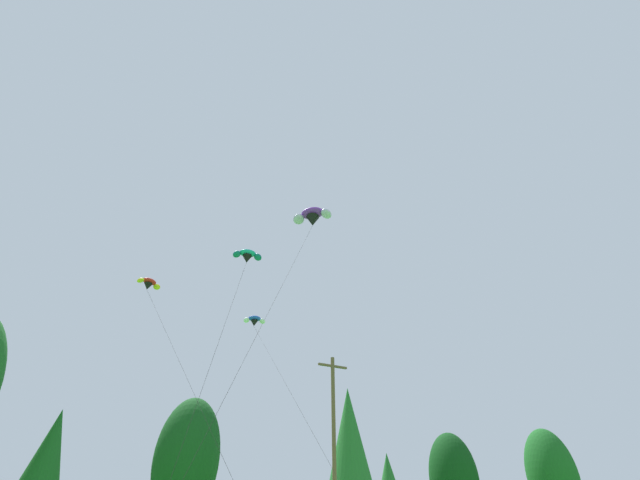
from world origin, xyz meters
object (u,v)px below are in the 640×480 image
object	(u,v)px
parafoil_kite_mid_red_yellow	(149,284)
parafoil_kite_far_blue_white	(254,321)
utility_pole	(334,450)
parafoil_kite_high_teal	(247,256)
parafoil_kite_low_purple	(312,217)

from	to	relation	value
parafoil_kite_mid_red_yellow	parafoil_kite_far_blue_white	distance (m)	12.23
utility_pole	parafoil_kite_mid_red_yellow	world-z (taller)	parafoil_kite_mid_red_yellow
parafoil_kite_high_teal	parafoil_kite_far_blue_white	distance (m)	16.00
parafoil_kite_high_teal	parafoil_kite_low_purple	xyz separation A→B (m)	(6.04, 2.39, 7.15)
parafoil_kite_high_teal	parafoil_kite_far_blue_white	xyz separation A→B (m)	(5.28, 14.96, 2.06)
parafoil_kite_high_teal	parafoil_kite_far_blue_white	size ratio (longest dim) A/B	0.79
parafoil_kite_mid_red_yellow	utility_pole	bearing A→B (deg)	-32.46
utility_pole	parafoil_kite_high_teal	bearing A→B (deg)	-169.51
utility_pole	parafoil_kite_mid_red_yellow	bearing A→B (deg)	147.54
parafoil_kite_high_teal	parafoil_kite_mid_red_yellow	size ratio (longest dim) A/B	0.94
parafoil_kite_high_teal	parafoil_kite_low_purple	world-z (taller)	parafoil_kite_low_purple
parafoil_kite_mid_red_yellow	parafoil_kite_low_purple	xyz separation A→B (m)	(11.70, -7.18, 5.97)
utility_pole	parafoil_kite_high_teal	size ratio (longest dim) A/B	0.73
parafoil_kite_far_blue_white	parafoil_kite_low_purple	xyz separation A→B (m)	(0.77, -12.57, 5.09)
utility_pole	parafoil_kite_low_purple	world-z (taller)	parafoil_kite_low_purple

